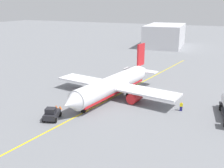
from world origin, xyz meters
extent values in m
plane|color=slate|center=(0.00, 0.00, 0.00)|extent=(400.00, 400.00, 0.00)
cylinder|color=white|center=(0.00, 0.00, 2.85)|extent=(22.85, 7.16, 3.70)
cube|color=red|center=(0.00, 0.00, 1.83)|extent=(21.50, 6.31, 1.03)
cone|color=white|center=(12.37, -1.95, 2.85)|extent=(3.65, 3.99, 3.55)
cone|color=white|center=(-12.99, 2.05, 3.22)|extent=(4.82, 3.79, 3.14)
cube|color=red|center=(-12.37, 1.95, 7.10)|extent=(3.22, 0.85, 5.20)
cube|color=white|center=(-12.37, 1.95, 3.25)|extent=(3.68, 8.67, 0.24)
cube|color=white|center=(-0.99, 0.16, 2.39)|extent=(9.02, 27.89, 0.36)
cylinder|color=red|center=(0.61, 5.17, 1.14)|extent=(3.49, 2.57, 2.10)
cylinder|color=red|center=(-1.01, -5.11, 1.14)|extent=(3.49, 2.57, 2.10)
cylinder|color=#4C4C51|center=(9.28, -1.46, 1.14)|extent=(0.24, 0.24, 1.19)
cylinder|color=black|center=(9.28, -1.46, 0.55)|extent=(1.15, 0.57, 1.10)
cylinder|color=#4C4C51|center=(-1.57, 2.88, 1.14)|extent=(0.24, 0.24, 1.19)
cylinder|color=black|center=(-1.57, 2.88, 0.55)|extent=(1.15, 0.57, 1.10)
cylinder|color=#4C4C51|center=(-2.38, -2.26, 1.14)|extent=(0.24, 0.24, 1.19)
cylinder|color=black|center=(-2.38, -2.26, 0.55)|extent=(1.15, 0.57, 1.10)
cylinder|color=black|center=(-2.03, 20.80, 0.55)|extent=(1.14, 0.51, 1.10)
cube|color=#232328|center=(13.81, -4.87, 0.85)|extent=(4.04, 3.01, 0.90)
cube|color=black|center=(14.29, -4.71, 1.75)|extent=(1.82, 1.95, 0.90)
cylinder|color=black|center=(12.88, -6.22, 0.40)|extent=(0.85, 0.53, 0.80)
cylinder|color=black|center=(12.27, -4.31, 0.40)|extent=(0.85, 0.53, 0.80)
cylinder|color=black|center=(15.36, -5.42, 0.40)|extent=(0.85, 0.53, 0.80)
cylinder|color=black|center=(14.74, -3.52, 0.40)|extent=(0.85, 0.53, 0.80)
cube|color=navy|center=(1.11, 14.29, 0.42)|extent=(0.43, 0.51, 0.85)
cube|color=yellow|center=(1.11, 14.29, 1.15)|extent=(0.49, 0.60, 0.60)
sphere|color=tan|center=(1.11, 14.29, 1.59)|extent=(0.24, 0.24, 0.24)
cone|color=#F2590F|center=(9.54, -6.23, 0.34)|extent=(0.61, 0.61, 0.68)
cone|color=#F2590F|center=(9.50, -7.16, 0.32)|extent=(0.57, 0.57, 0.63)
cube|color=silver|center=(-72.90, -6.67, 4.81)|extent=(27.55, 17.48, 9.61)
cube|color=#4C515B|center=(-72.29, -14.43, 3.36)|extent=(18.45, 1.61, 6.34)
cube|color=yellow|center=(0.00, 0.00, 0.01)|extent=(88.68, 14.26, 0.01)
camera|label=1|loc=(47.31, 21.31, 18.82)|focal=42.69mm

